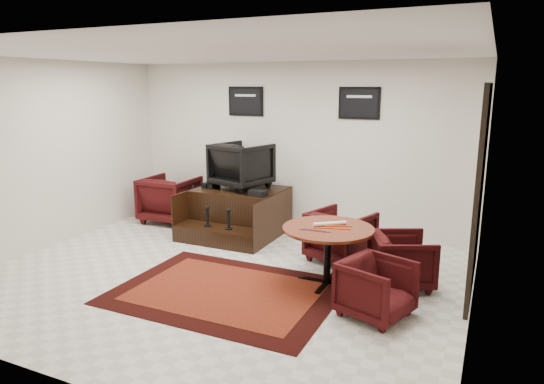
{
  "coord_description": "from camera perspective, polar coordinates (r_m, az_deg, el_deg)",
  "views": [
    {
      "loc": [
        3.08,
        -5.06,
        2.43
      ],
      "look_at": [
        0.33,
        0.9,
        0.97
      ],
      "focal_mm": 32.0,
      "sensor_mm": 36.0,
      "label": 1
    }
  ],
  "objects": [
    {
      "name": "table_chair_corner",
      "position": [
        5.35,
        12.19,
        -10.75
      ],
      "size": [
        0.8,
        0.83,
        0.69
      ],
      "primitive_type": "imported",
      "rotation": [
        0.0,
        0.0,
        1.25
      ],
      "color": "black",
      "rests_on": "ground"
    },
    {
      "name": "room_shell",
      "position": [
        5.86,
        -2.5,
        6.18
      ],
      "size": [
        6.02,
        5.02,
        2.81
      ],
      "color": "silver",
      "rests_on": "ground"
    },
    {
      "name": "polish_kit",
      "position": [
        7.51,
        -1.64,
        -0.12
      ],
      "size": [
        0.29,
        0.22,
        0.09
      ],
      "primitive_type": "cube",
      "rotation": [
        0.0,
        0.0,
        -0.14
      ],
      "color": "black",
      "rests_on": "shine_podium"
    },
    {
      "name": "paper_roll",
      "position": [
        6.02,
        6.79,
        -3.72
      ],
      "size": [
        0.36,
        0.3,
        0.05
      ],
      "primitive_type": "cylinder",
      "rotation": [
        0.0,
        1.57,
        0.66
      ],
      "color": "silver",
      "rests_on": "meeting_table"
    },
    {
      "name": "table_chair_window",
      "position": [
        6.19,
        15.03,
        -7.46
      ],
      "size": [
        0.89,
        0.91,
        0.72
      ],
      "primitive_type": "imported",
      "rotation": [
        0.0,
        0.0,
        2.01
      ],
      "color": "black",
      "rests_on": "ground"
    },
    {
      "name": "ground",
      "position": [
        6.4,
        -6.16,
        -9.88
      ],
      "size": [
        6.0,
        6.0,
        0.0
      ],
      "primitive_type": "plane",
      "color": "silver",
      "rests_on": "ground"
    },
    {
      "name": "armchair_side",
      "position": [
        8.93,
        -11.9,
        -0.56
      ],
      "size": [
        0.9,
        0.85,
        0.91
      ],
      "primitive_type": "imported",
      "rotation": [
        0.0,
        0.0,
        3.17
      ],
      "color": "black",
      "rests_on": "ground"
    },
    {
      "name": "umbrella_hooked",
      "position": [
        8.45,
        -9.24,
        -1.59
      ],
      "size": [
        0.29,
        0.11,
        0.79
      ],
      "primitive_type": null,
      "color": "black",
      "rests_on": "ground"
    },
    {
      "name": "shoes_pair",
      "position": [
        8.19,
        -7.2,
        0.85
      ],
      "size": [
        0.22,
        0.26,
        0.09
      ],
      "color": "black",
      "rests_on": "shine_podium"
    },
    {
      "name": "umbrella_black",
      "position": [
        8.37,
        -9.86,
        -1.66
      ],
      "size": [
        0.3,
        0.11,
        0.82
      ],
      "primitive_type": null,
      "color": "black",
      "rests_on": "ground"
    },
    {
      "name": "shine_chair",
      "position": [
        8.04,
        -3.6,
        3.42
      ],
      "size": [
        0.99,
        0.95,
        0.84
      ],
      "primitive_type": "imported",
      "rotation": [
        0.0,
        0.0,
        2.88
      ],
      "color": "black",
      "rests_on": "shine_podium"
    },
    {
      "name": "shine_podium",
      "position": [
        8.08,
        -4.01,
        -2.49
      ],
      "size": [
        1.44,
        1.48,
        0.74
      ],
      "color": "black",
      "rests_on": "ground"
    },
    {
      "name": "table_clutter",
      "position": [
        5.92,
        6.7,
        -4.21
      ],
      "size": [
        0.56,
        0.4,
        0.01
      ],
      "color": "#F9460D",
      "rests_on": "meeting_table"
    },
    {
      "name": "table_chair_back",
      "position": [
        6.87,
        8.09,
        -4.83
      ],
      "size": [
        0.96,
        0.93,
        0.79
      ],
      "primitive_type": "imported",
      "rotation": [
        0.0,
        0.0,
        2.82
      ],
      "color": "black",
      "rests_on": "ground"
    },
    {
      "name": "meeting_table",
      "position": [
        5.98,
        6.61,
        -4.97
      ],
      "size": [
        1.12,
        1.12,
        0.73
      ],
      "color": "#4C130A",
      "rests_on": "ground"
    },
    {
      "name": "area_rug",
      "position": [
        5.96,
        -5.38,
        -11.56
      ],
      "size": [
        2.6,
        1.95,
        0.01
      ],
      "color": "black",
      "rests_on": "ground"
    }
  ]
}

